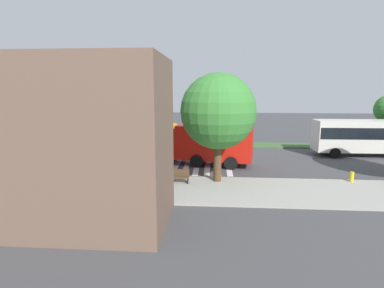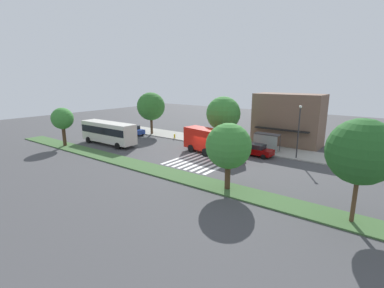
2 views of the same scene
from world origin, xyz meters
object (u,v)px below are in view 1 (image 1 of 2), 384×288
Objects in this scene: bus_stop_shelter at (120,157)px; median_tree_center at (53,100)px; parked_car_mid at (133,162)px; median_tree_west at (137,109)px; fire_truck at (196,142)px; bench_near_shelter at (178,176)px; transit_bus at (369,135)px; street_lamp at (60,123)px; fire_hydrant at (352,177)px; sidewalk_tree_west at (218,112)px.

median_tree_center reaches higher than bus_stop_shelter.
median_tree_center is (13.16, -12.70, 4.47)m from parked_car_mid.
parked_car_mid is at bearing 102.68° from median_tree_west.
fire_truck is 6.23m from bench_near_shelter.
bus_stop_shelter is 15.91m from median_tree_west.
parked_car_mid is 2.78× the size of bench_near_shelter.
transit_bus is 1.40× the size of median_tree_center.
street_lamp is 16.80m from median_tree_center.
transit_bus reaches higher than bus_stop_shelter.
bench_near_shelter is 9.38m from street_lamp.
fire_truck is 13.85× the size of fire_hydrant.
median_tree_west is at bearing -74.20° from parked_car_mid.
median_tree_center is at bearing -16.98° from fire_truck.
bus_stop_shelter is (21.69, 10.59, -0.22)m from transit_bus.
street_lamp is at bearing 120.07° from median_tree_center.
median_tree_center is at bearing -0.00° from median_tree_west.
parked_car_mid is (4.78, 3.23, -1.12)m from fire_truck.
fire_truck is at bearing -142.80° from parked_car_mid.
median_tree_west is at bearing -97.50° from street_lamp.
bench_near_shelter is at bearing 113.49° from median_tree_west.
bench_near_shelter is 0.23× the size of street_lamp.
median_tree_west reaches higher than parked_car_mid.
median_tree_west is at bearing 167.78° from transit_bus.
fire_truck is 12.37m from median_tree_west.
transit_bus is at bearing 171.95° from median_tree_center.
median_tree_west is (-1.91, -14.50, 0.09)m from street_lamp.
median_tree_west is (9.47, -14.90, -0.81)m from sidewalk_tree_west.
median_tree_center is (13.03, -15.50, 3.43)m from bus_stop_shelter.
bus_stop_shelter is 0.47× the size of sidewalk_tree_west.
median_tree_west reaches higher than bus_stop_shelter.
transit_bus is at bearing -153.95° from fire_truck.
parked_car_mid is 6.36× the size of fire_hydrant.
fire_hydrant is (-20.76, -0.10, -3.63)m from street_lamp.
bus_stop_shelter is at bearing 0.26° from bench_near_shelter.
bench_near_shelter is at bearing 147.44° from parked_car_mid.
sidewalk_tree_west reaches higher than fire_hydrant.
street_lamp reaches higher than bus_stop_shelter.
bus_stop_shelter is 5.24m from street_lamp.
fire_truck is 0.93× the size of transit_bus.
parked_car_mid is at bearing 44.93° from fire_truck.
street_lamp is 1.10× the size of median_tree_west.
fire_hydrant is (-15.99, 1.70, -0.36)m from parked_car_mid.
bus_stop_shelter is at bearing 5.08° from sidewalk_tree_west.
sidewalk_tree_west is 10.43m from fire_hydrant.
bus_stop_shelter is at bearing 61.70° from fire_truck.
transit_bus reaches higher than fire_truck.
bench_near_shelter is 23.50m from median_tree_center.
median_tree_center reaches higher than street_lamp.
bus_stop_shelter reaches higher than bench_near_shelter.
street_lamp is at bearing -6.48° from bench_near_shelter.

